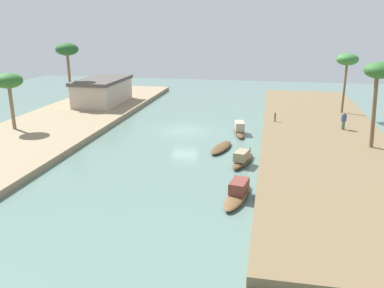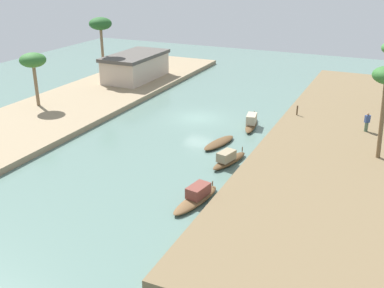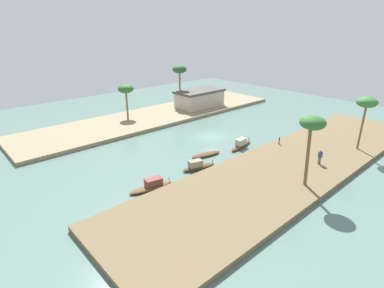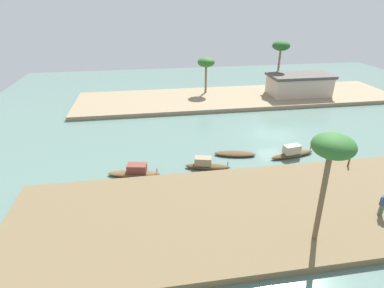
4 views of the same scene
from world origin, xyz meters
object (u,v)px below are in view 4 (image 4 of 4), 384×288
palm_tree_left_near (333,150)px  palm_tree_right_short (281,47)px  sampan_foreground (292,152)px  sampan_midstream (135,172)px  person_on_near_bank (383,205)px  riverside_building (299,84)px  sampan_downstream_large (206,165)px  palm_tree_right_tall (206,63)px  sampan_with_tall_canopy (235,154)px  mooring_post (349,162)px

palm_tree_left_near → palm_tree_right_short: (10.97, 31.55, 0.53)m
sampan_foreground → sampan_midstream: (-14.60, -1.12, -0.05)m
person_on_near_bank → riverside_building: bearing=-57.5°
sampan_downstream_large → palm_tree_right_tall: bearing=92.7°
sampan_with_tall_canopy → sampan_midstream: (-9.35, -2.18, 0.20)m
sampan_foreground → person_on_near_bank: bearing=-90.3°
sampan_midstream → palm_tree_left_near: bearing=-31.8°
sampan_with_tall_canopy → mooring_post: mooring_post is taller
sampan_downstream_large → riverside_building: 25.69m
sampan_with_tall_canopy → palm_tree_right_tall: (1.09, 19.74, 4.74)m
sampan_foreground → sampan_midstream: sampan_foreground is taller
sampan_foreground → riverside_building: size_ratio=0.51×
sampan_foreground → mooring_post: (3.52, -3.30, 0.53)m
sampan_downstream_large → palm_tree_right_tall: palm_tree_right_tall is taller
mooring_post → palm_tree_right_short: size_ratio=0.12×
sampan_downstream_large → riverside_building: bearing=60.1°
sampan_midstream → sampan_downstream_large: bearing=11.7°
palm_tree_left_near → palm_tree_right_tall: bearing=90.7°
sampan_with_tall_canopy → person_on_near_bank: person_on_near_bank is taller
sampan_foreground → palm_tree_right_tall: (-4.16, 20.79, 4.49)m
sampan_foreground → palm_tree_right_tall: 21.68m
sampan_midstream → riverside_building: riverside_building is taller
sampan_foreground → palm_tree_right_short: size_ratio=0.63×
palm_tree_right_tall → palm_tree_right_short: size_ratio=0.71×
palm_tree_left_near → riverside_building: size_ratio=0.74×
person_on_near_bank → sampan_foreground: bearing=-32.1°
mooring_post → sampan_foreground: bearing=136.9°
sampan_downstream_large → sampan_midstream: bearing=-164.4°
sampan_downstream_large → sampan_with_tall_canopy: bearing=45.6°
palm_tree_right_tall → palm_tree_right_short: 11.52m
palm_tree_right_tall → riverside_building: size_ratio=0.58×
person_on_near_bank → palm_tree_right_tall: bearing=-30.9°
sampan_with_tall_canopy → palm_tree_left_near: 13.43m
sampan_with_tall_canopy → sampan_downstream_large: sampan_downstream_large is taller
palm_tree_right_tall → riverside_building: (13.43, -3.20, -2.88)m
sampan_foreground → sampan_downstream_large: size_ratio=1.14×
person_on_near_bank → riverside_building: 28.22m
sampan_with_tall_canopy → palm_tree_right_short: 24.27m
sampan_foreground → palm_tree_right_short: bearing=60.9°
person_on_near_bank → sampan_with_tall_canopy: bearing=-8.8°
palm_tree_left_near → sampan_with_tall_canopy: bearing=97.0°
palm_tree_right_tall → sampan_downstream_large: bearing=-101.2°
palm_tree_right_short → sampan_midstream: bearing=-134.8°
sampan_with_tall_canopy → palm_tree_right_short: palm_tree_right_short is taller
sampan_with_tall_canopy → palm_tree_left_near: size_ratio=0.60×
sampan_midstream → sampan_downstream_large: (6.14, 0.19, 0.02)m
sampan_midstream → palm_tree_left_near: size_ratio=0.67×
sampan_midstream → sampan_downstream_large: sampan_downstream_large is taller
sampan_foreground → person_on_near_bank: (1.63, -9.56, 0.86)m
palm_tree_right_tall → sampan_foreground: bearing=-78.7°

